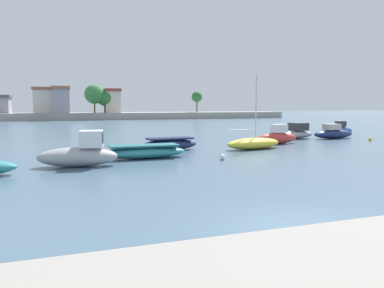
% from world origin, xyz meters
% --- Properties ---
extents(ground_plane, '(400.00, 400.00, 0.00)m').
position_xyz_m(ground_plane, '(0.00, 0.00, 0.00)').
color(ground_plane, '#476075').
extents(moored_boat_2, '(4.60, 2.25, 2.03)m').
position_xyz_m(moored_boat_2, '(-5.42, 12.76, 0.71)').
color(moored_boat_2, '#9E9EA3').
rests_on(moored_boat_2, ground).
extents(moored_boat_3, '(5.55, 1.75, 0.89)m').
position_xyz_m(moored_boat_3, '(-1.39, 14.74, 0.43)').
color(moored_boat_3, teal).
rests_on(moored_boat_3, ground).
extents(moored_boat_4, '(4.50, 1.91, 0.96)m').
position_xyz_m(moored_boat_4, '(1.36, 18.44, 0.46)').
color(moored_boat_4, navy).
rests_on(moored_boat_4, ground).
extents(moored_boat_5, '(5.13, 2.58, 5.83)m').
position_xyz_m(moored_boat_5, '(7.80, 16.92, 0.47)').
color(moored_boat_5, yellow).
rests_on(moored_boat_5, ground).
extents(moored_boat_6, '(4.25, 1.54, 1.76)m').
position_xyz_m(moored_boat_6, '(11.70, 19.74, 0.62)').
color(moored_boat_6, '#C63833').
rests_on(moored_boat_6, ground).
extents(moored_boat_7, '(5.23, 2.31, 1.64)m').
position_xyz_m(moored_boat_7, '(16.00, 23.56, 0.59)').
color(moored_boat_7, '#9E9EA3').
rests_on(moored_boat_7, ground).
extents(moored_boat_8, '(4.96, 1.80, 1.54)m').
position_xyz_m(moored_boat_8, '(20.13, 22.44, 0.56)').
color(moored_boat_8, navy).
rests_on(moored_boat_8, ground).
extents(moored_boat_9, '(3.40, 1.18, 1.62)m').
position_xyz_m(moored_boat_9, '(24.13, 26.03, 0.58)').
color(moored_boat_9, '#3856A8').
rests_on(moored_boat_9, ground).
extents(mooring_buoy_1, '(0.37, 0.37, 0.37)m').
position_xyz_m(mooring_buoy_1, '(3.18, 12.42, 0.18)').
color(mooring_buoy_1, white).
rests_on(mooring_buoy_1, ground).
extents(mooring_buoy_4, '(0.35, 0.35, 0.35)m').
position_xyz_m(mooring_buoy_4, '(21.70, 19.09, 0.17)').
color(mooring_buoy_4, yellow).
rests_on(mooring_buoy_4, ground).
extents(distant_shoreline, '(101.01, 10.37, 8.59)m').
position_xyz_m(distant_shoreline, '(-1.70, 84.57, 2.00)').
color(distant_shoreline, '#9E998C').
rests_on(distant_shoreline, ground).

